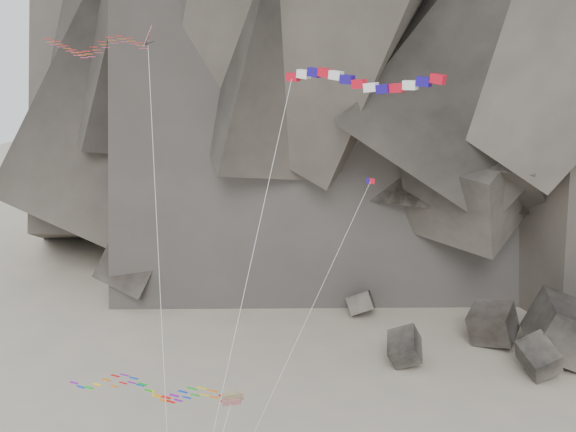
% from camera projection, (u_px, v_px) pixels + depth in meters
% --- Properties ---
extents(boulder_field, '(71.33, 16.16, 10.17)m').
position_uv_depth(boulder_field, '(469.00, 332.00, 74.01)').
color(boulder_field, '#47423F').
rests_on(boulder_field, ground).
extents(delta_kite, '(13.34, 9.99, 31.61)m').
position_uv_depth(delta_kite, '(90.00, 46.00, 44.32)').
color(delta_kite, red).
rests_on(delta_kite, ground).
extents(banner_kite, '(12.48, 9.82, 29.26)m').
position_uv_depth(banner_kite, '(358.00, 84.00, 38.06)').
color(banner_kite, red).
rests_on(banner_kite, ground).
extents(parafoil_kite, '(13.65, 7.23, 10.22)m').
position_uv_depth(parafoil_kite, '(142.00, 387.00, 46.34)').
color(parafoil_kite, yellow).
rests_on(parafoil_kite, ground).
extents(pennant_kite, '(7.82, 12.70, 22.47)m').
position_uv_depth(pennant_kite, '(322.00, 285.00, 43.00)').
color(pennant_kite, red).
rests_on(pennant_kite, ground).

